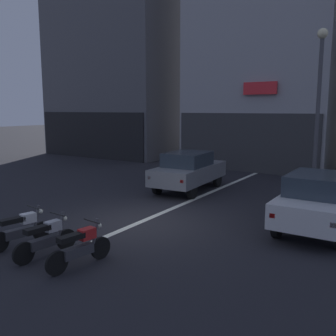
{
  "coord_description": "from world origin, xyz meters",
  "views": [
    {
      "loc": [
        6.62,
        -8.72,
        3.43
      ],
      "look_at": [
        -0.23,
        2.0,
        1.4
      ],
      "focal_mm": 39.7,
      "sensor_mm": 36.0,
      "label": 1
    }
  ],
  "objects_px": {
    "street_lamp": "(319,98)",
    "motorcycle_red_row_centre": "(80,246)",
    "car_grey_crossing_near": "(189,170)",
    "car_white_parked_kerbside": "(319,200)",
    "motorcycle_white_row_leftmost": "(21,229)",
    "motorcycle_silver_row_left_mid": "(46,238)"
  },
  "relations": [
    {
      "from": "street_lamp",
      "to": "motorcycle_red_row_centre",
      "type": "xyz_separation_m",
      "value": [
        -3.08,
        -8.66,
        -3.35
      ]
    },
    {
      "from": "street_lamp",
      "to": "motorcycle_red_row_centre",
      "type": "relative_size",
      "value": 3.72
    },
    {
      "from": "car_grey_crossing_near",
      "to": "motorcycle_white_row_leftmost",
      "type": "bearing_deg",
      "value": -92.37
    },
    {
      "from": "motorcycle_white_row_leftmost",
      "to": "motorcycle_red_row_centre",
      "type": "distance_m",
      "value": 2.13
    },
    {
      "from": "motorcycle_silver_row_left_mid",
      "to": "motorcycle_red_row_centre",
      "type": "bearing_deg",
      "value": 1.94
    },
    {
      "from": "car_grey_crossing_near",
      "to": "motorcycle_silver_row_left_mid",
      "type": "distance_m",
      "value": 8.08
    },
    {
      "from": "car_white_parked_kerbside",
      "to": "street_lamp",
      "type": "relative_size",
      "value": 0.66
    },
    {
      "from": "motorcycle_red_row_centre",
      "to": "motorcycle_silver_row_left_mid",
      "type": "bearing_deg",
      "value": -178.06
    },
    {
      "from": "car_white_parked_kerbside",
      "to": "motorcycle_white_row_leftmost",
      "type": "distance_m",
      "value": 8.07
    },
    {
      "from": "car_white_parked_kerbside",
      "to": "motorcycle_silver_row_left_mid",
      "type": "xyz_separation_m",
      "value": [
        -4.94,
        -5.47,
        -0.43
      ]
    },
    {
      "from": "car_white_parked_kerbside",
      "to": "motorcycle_red_row_centre",
      "type": "relative_size",
      "value": 2.47
    },
    {
      "from": "motorcycle_white_row_leftmost",
      "to": "motorcycle_silver_row_left_mid",
      "type": "relative_size",
      "value": 0.99
    },
    {
      "from": "motorcycle_white_row_leftmost",
      "to": "car_white_parked_kerbside",
      "type": "bearing_deg",
      "value": 41.82
    },
    {
      "from": "street_lamp",
      "to": "motorcycle_silver_row_left_mid",
      "type": "relative_size",
      "value": 3.7
    },
    {
      "from": "car_white_parked_kerbside",
      "to": "motorcycle_silver_row_left_mid",
      "type": "relative_size",
      "value": 2.46
    },
    {
      "from": "car_grey_crossing_near",
      "to": "car_white_parked_kerbside",
      "type": "distance_m",
      "value": 6.23
    },
    {
      "from": "motorcycle_silver_row_left_mid",
      "to": "car_white_parked_kerbside",
      "type": "bearing_deg",
      "value": 47.94
    },
    {
      "from": "motorcycle_white_row_leftmost",
      "to": "motorcycle_silver_row_left_mid",
      "type": "height_order",
      "value": "same"
    },
    {
      "from": "car_grey_crossing_near",
      "to": "motorcycle_white_row_leftmost",
      "type": "height_order",
      "value": "car_grey_crossing_near"
    },
    {
      "from": "car_grey_crossing_near",
      "to": "motorcycle_silver_row_left_mid",
      "type": "height_order",
      "value": "car_grey_crossing_near"
    },
    {
      "from": "car_white_parked_kerbside",
      "to": "motorcycle_white_row_leftmost",
      "type": "xyz_separation_m",
      "value": [
        -6.0,
        -5.37,
        -0.43
      ]
    },
    {
      "from": "car_grey_crossing_near",
      "to": "motorcycle_red_row_centre",
      "type": "distance_m",
      "value": 8.21
    }
  ]
}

